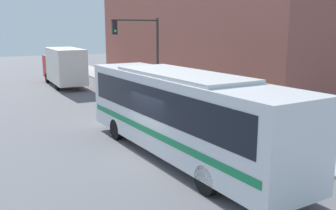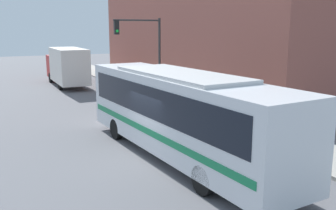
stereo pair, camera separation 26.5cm
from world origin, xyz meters
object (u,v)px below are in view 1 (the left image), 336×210
traffic_light_pole (142,45)px  pedestrian_near_corner (174,89)px  city_bus (180,110)px  fire_hydrant (205,112)px  delivery_truck (64,66)px

traffic_light_pole → pedestrian_near_corner: 3.61m
city_bus → fire_hydrant: bearing=44.3°
city_bus → traffic_light_pole: size_ratio=2.13×
city_bus → fire_hydrant: city_bus is taller
delivery_truck → fire_hydrant: (4.23, -15.88, -1.31)m
pedestrian_near_corner → fire_hydrant: bearing=-96.8°
fire_hydrant → city_bus: bearing=-131.5°
fire_hydrant → pedestrian_near_corner: bearing=83.2°
city_bus → delivery_truck: size_ratio=1.43×
traffic_light_pole → pedestrian_near_corner: traffic_light_pole is taller
traffic_light_pole → delivery_truck: bearing=108.9°
city_bus → delivery_truck: city_bus is taller
delivery_truck → fire_hydrant: size_ratio=12.29×
fire_hydrant → traffic_light_pole: 7.24m
delivery_truck → fire_hydrant: 16.49m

